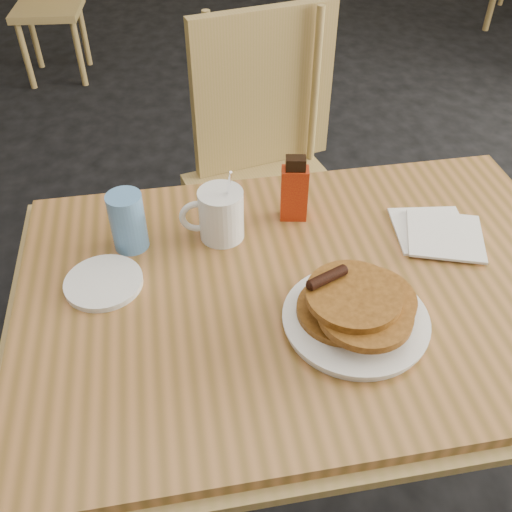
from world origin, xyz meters
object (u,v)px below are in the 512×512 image
(chair_main_far, at_px, (268,153))
(syrup_bottle, at_px, (294,191))
(pancake_plate, at_px, (356,312))
(blue_tumbler, at_px, (128,221))
(coffee_mug, at_px, (220,214))
(main_table, at_px, (310,299))

(chair_main_far, height_order, syrup_bottle, chair_main_far)
(pancake_plate, bearing_deg, chair_main_far, 92.30)
(syrup_bottle, distance_m, blue_tumbler, 0.35)
(pancake_plate, relative_size, syrup_bottle, 1.73)
(chair_main_far, xyz_separation_m, blue_tumbler, (-0.37, -0.57, 0.22))
(blue_tumbler, bearing_deg, coffee_mug, 2.38)
(pancake_plate, distance_m, coffee_mug, 0.36)
(chair_main_far, bearing_deg, syrup_bottle, -107.16)
(pancake_plate, bearing_deg, coffee_mug, 128.11)
(chair_main_far, relative_size, syrup_bottle, 6.53)
(main_table, relative_size, coffee_mug, 6.84)
(syrup_bottle, height_order, blue_tumbler, syrup_bottle)
(pancake_plate, bearing_deg, syrup_bottle, 99.59)
(chair_main_far, xyz_separation_m, syrup_bottle, (-0.02, -0.52, 0.23))
(chair_main_far, distance_m, syrup_bottle, 0.56)
(chair_main_far, height_order, coffee_mug, chair_main_far)
(coffee_mug, bearing_deg, blue_tumbler, -164.26)
(main_table, bearing_deg, chair_main_far, 88.17)
(main_table, xyz_separation_m, pancake_plate, (0.06, -0.11, 0.07))
(pancake_plate, height_order, blue_tumbler, blue_tumbler)
(coffee_mug, height_order, syrup_bottle, coffee_mug)
(main_table, xyz_separation_m, coffee_mug, (-0.16, 0.17, 0.10))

